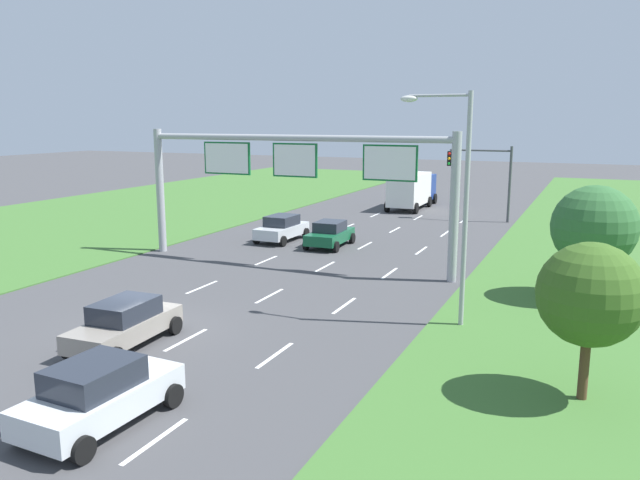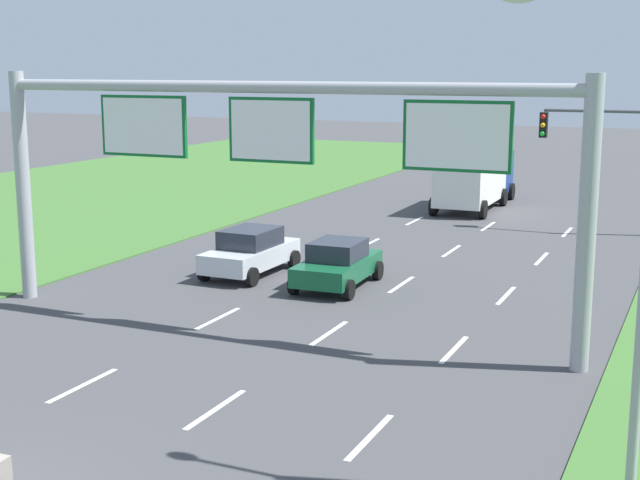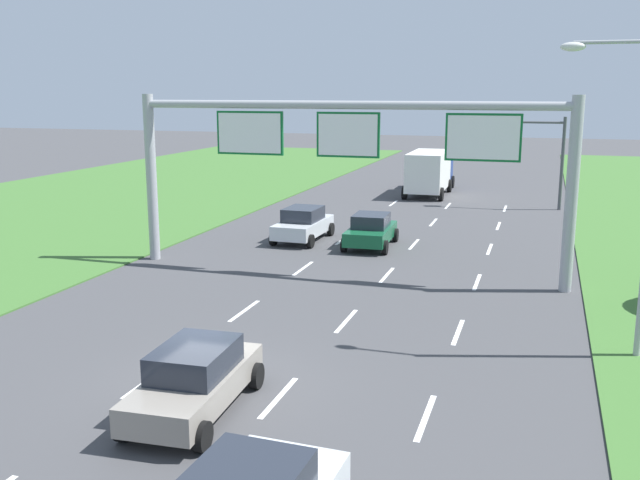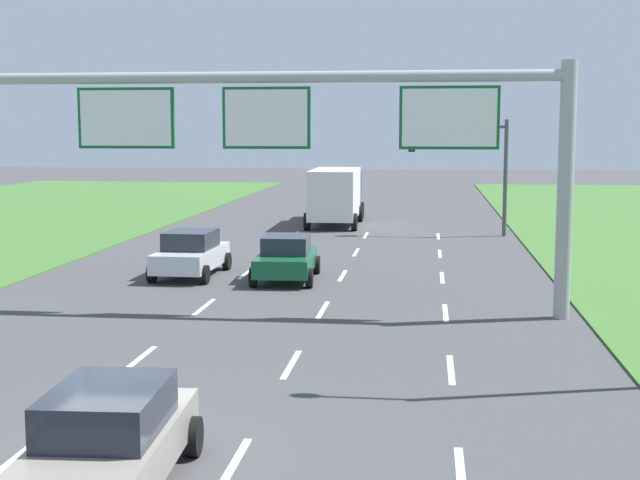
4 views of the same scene
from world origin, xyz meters
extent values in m
plane|color=#424244|center=(0.00, 0.00, 0.00)|extent=(200.00, 200.00, 0.00)
cube|color=white|center=(-1.75, 0.00, 0.00)|extent=(0.14, 2.40, 0.01)
cube|color=white|center=(-1.75, 6.00, 0.00)|extent=(0.14, 2.40, 0.01)
cube|color=white|center=(-1.75, 12.00, 0.00)|extent=(0.14, 2.40, 0.01)
cube|color=white|center=(-1.75, 18.00, 0.00)|extent=(0.14, 2.40, 0.01)
cube|color=white|center=(-1.75, 24.00, 0.00)|extent=(0.14, 2.40, 0.01)
cube|color=white|center=(-1.75, 30.00, 0.00)|extent=(0.14, 2.40, 0.01)
cube|color=white|center=(1.75, 0.00, 0.00)|extent=(0.14, 2.40, 0.01)
cube|color=white|center=(1.75, 6.00, 0.00)|extent=(0.14, 2.40, 0.01)
cube|color=white|center=(1.75, 12.00, 0.00)|extent=(0.14, 2.40, 0.01)
cube|color=white|center=(1.75, 18.00, 0.00)|extent=(0.14, 2.40, 0.01)
cube|color=white|center=(1.75, 24.00, 0.00)|extent=(0.14, 2.40, 0.01)
cube|color=white|center=(1.75, 30.00, 0.00)|extent=(0.14, 2.40, 0.01)
cube|color=white|center=(5.25, 0.00, 0.00)|extent=(0.14, 2.40, 0.01)
cube|color=white|center=(5.25, 6.00, 0.00)|extent=(0.14, 2.40, 0.01)
cube|color=white|center=(5.25, 12.00, 0.00)|extent=(0.14, 2.40, 0.01)
cube|color=white|center=(5.25, 18.00, 0.00)|extent=(0.14, 2.40, 0.01)
cube|color=white|center=(5.25, 24.00, 0.00)|extent=(0.14, 2.40, 0.01)
cube|color=white|center=(5.25, 30.00, 0.00)|extent=(0.14, 2.40, 0.01)
cube|color=silver|center=(-3.56, 17.30, 0.65)|extent=(1.89, 4.20, 0.66)
cube|color=#232833|center=(-3.56, 17.32, 1.30)|extent=(1.62, 2.09, 0.63)
cylinder|color=black|center=(-4.45, 18.85, 0.32)|extent=(0.23, 0.64, 0.64)
cylinder|color=black|center=(-2.61, 18.81, 0.32)|extent=(0.23, 0.64, 0.64)
cylinder|color=black|center=(-4.52, 15.79, 0.32)|extent=(0.23, 0.64, 0.64)
cylinder|color=black|center=(-2.67, 15.75, 0.32)|extent=(0.23, 0.64, 0.64)
cube|color=#145633|center=(-0.09, 16.88, 0.63)|extent=(1.98, 4.04, 0.61)
cube|color=#232833|center=(-0.09, 16.90, 1.23)|extent=(1.61, 1.95, 0.61)
cylinder|color=black|center=(-1.08, 18.28, 0.32)|extent=(0.25, 0.65, 0.64)
cylinder|color=black|center=(0.78, 18.35, 0.32)|extent=(0.25, 0.65, 0.64)
cylinder|color=black|center=(-0.96, 15.41, 0.32)|extent=(0.25, 0.65, 0.64)
cylinder|color=black|center=(0.89, 15.49, 0.32)|extent=(0.25, 0.65, 0.64)
cube|color=gray|center=(0.24, -1.31, 0.63)|extent=(1.94, 4.40, 0.63)
cube|color=#232833|center=(0.24, -1.26, 1.26)|extent=(1.63, 2.24, 0.63)
cylinder|color=black|center=(-0.72, 0.25, 0.32)|extent=(0.25, 0.65, 0.64)
cylinder|color=black|center=(1.03, 0.34, 0.32)|extent=(0.25, 0.65, 0.64)
cube|color=navy|center=(-0.24, 38.13, 1.55)|extent=(2.22, 2.12, 2.20)
cube|color=silver|center=(-0.20, 34.10, 1.73)|extent=(2.41, 5.70, 2.56)
cylinder|color=black|center=(-1.37, 38.62, 0.45)|extent=(0.29, 0.90, 0.90)
cylinder|color=black|center=(0.89, 38.64, 0.45)|extent=(0.29, 0.90, 0.90)
cylinder|color=black|center=(-1.43, 36.32, 0.45)|extent=(0.29, 0.90, 0.90)
cylinder|color=black|center=(0.99, 36.34, 0.45)|extent=(0.29, 0.90, 0.90)
cylinder|color=black|center=(-1.39, 31.85, 0.45)|extent=(0.29, 0.90, 0.90)
cylinder|color=black|center=(1.03, 31.87, 0.45)|extent=(0.29, 0.90, 0.90)
cylinder|color=#9EA0A5|center=(8.40, 11.68, 3.50)|extent=(0.44, 0.44, 7.00)
cylinder|color=#9EA0A5|center=(0.00, 11.68, 6.60)|extent=(16.80, 0.32, 0.32)
cube|color=#0C5B28|center=(-3.85, 11.68, 5.48)|extent=(2.81, 0.12, 1.72)
cube|color=white|center=(-3.85, 11.62, 5.48)|extent=(2.65, 0.01, 1.56)
cube|color=#0C5B28|center=(0.20, 11.68, 5.48)|extent=(2.48, 0.12, 1.72)
cube|color=white|center=(0.20, 11.62, 5.48)|extent=(2.32, 0.01, 1.56)
cube|color=#0C5B28|center=(5.25, 11.68, 5.48)|extent=(2.71, 0.12, 1.72)
cube|color=white|center=(5.25, 11.62, 5.48)|extent=(2.55, 0.01, 1.56)
cylinder|color=#47494F|center=(8.42, 30.55, 2.80)|extent=(0.20, 0.20, 5.60)
cylinder|color=#47494F|center=(6.17, 30.55, 5.25)|extent=(4.50, 0.14, 0.14)
cube|color=black|center=(3.92, 30.55, 4.60)|extent=(0.32, 0.36, 1.10)
sphere|color=red|center=(3.92, 30.35, 4.97)|extent=(0.22, 0.22, 0.22)
sphere|color=orange|center=(3.92, 30.35, 4.60)|extent=(0.22, 0.22, 0.22)
sphere|color=green|center=(3.92, 30.35, 4.23)|extent=(0.22, 0.22, 0.22)
camera|label=1|loc=(14.43, -16.86, 7.53)|focal=35.00mm
camera|label=2|loc=(11.07, -9.35, 7.15)|focal=50.00mm
camera|label=3|loc=(7.44, -14.74, 7.15)|focal=40.00mm
camera|label=4|loc=(4.68, -13.00, 5.21)|focal=50.00mm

